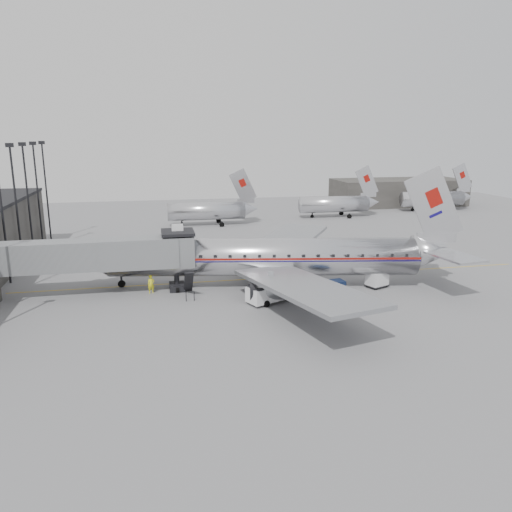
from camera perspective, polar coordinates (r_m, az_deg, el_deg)
The scene contains 13 objects.
ground at distance 52.03m, azimuth 1.51°, elevation -4.44°, with size 160.00×160.00×0.00m, color slate.
hangar at distance 122.62m, azimuth 15.91°, elevation 7.04°, with size 30.00×12.00×6.00m, color #33312F.
apron_line at distance 58.28m, azimuth 3.05°, elevation -2.44°, with size 0.15×60.00×0.01m, color gold.
jet_bridge at distance 53.44m, azimuth -17.07°, elevation 0.10°, with size 21.00×6.20×7.10m.
floodlight_masts at distance 63.72m, azimuth -26.37°, elevation 5.23°, with size 0.90×42.25×15.25m.
distant_aircraft_near at distance 91.62m, azimuth -5.57°, elevation 5.22°, with size 16.39×3.20×10.26m.
distant_aircraft_mid at distance 101.50m, azimuth 9.01°, elevation 5.94°, with size 16.39×3.20×10.26m.
distant_aircraft_far at distance 115.55m, azimuth 19.59°, elevation 6.26°, with size 16.39×3.20×10.26m.
airliner at distance 53.97m, azimuth 1.69°, elevation -0.13°, with size 41.09×37.75×13.10m.
service_van at distance 49.61m, azimuth 2.05°, elevation -3.74°, with size 5.75×4.04×2.53m.
baggage_cart_navy at distance 52.47m, azimuth 9.02°, elevation -3.53°, with size 2.10×1.71×1.50m.
baggage_cart_white at distance 55.84m, azimuth 13.66°, elevation -2.56°, with size 2.69×2.41×1.74m.
ramp_worker at distance 53.35m, azimuth -11.90°, elevation -3.18°, with size 0.71×0.47×1.94m, color yellow.
Camera 1 is at (-11.30, -48.12, 16.25)m, focal length 35.00 mm.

